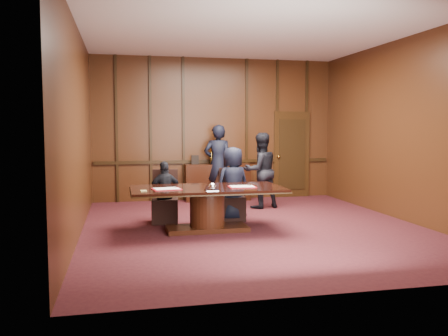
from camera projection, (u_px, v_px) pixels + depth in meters
name	position (u px, v px, depth m)	size (l,w,h in m)	color
room	(256.00, 131.00, 8.53)	(7.00, 7.04, 3.50)	#330E14
sideboard	(217.00, 181.00, 11.66)	(1.60, 0.45, 1.54)	black
conference_table	(207.00, 202.00, 8.20)	(2.62, 1.32, 0.76)	black
folder_left	(167.00, 189.00, 7.90)	(0.50, 0.40, 0.02)	#A10E17
folder_right	(242.00, 187.00, 8.20)	(0.48, 0.35, 0.02)	#A10E17
inkstand	(212.00, 187.00, 7.74)	(0.20, 0.14, 0.12)	white
notepad	(144.00, 191.00, 7.68)	(0.10, 0.07, 0.01)	#E2D46E
chair_left	(165.00, 207.00, 8.93)	(0.54, 0.54, 0.99)	black
chair_right	(232.00, 205.00, 9.21)	(0.53, 0.53, 0.99)	black
signatory_left	(165.00, 192.00, 8.83)	(0.68, 0.28, 1.17)	black
signatory_right	(233.00, 184.00, 9.10)	(0.69, 0.45, 1.42)	black
witness_left	(218.00, 163.00, 11.45)	(0.68, 0.45, 1.86)	black
witness_right	(260.00, 170.00, 10.52)	(0.82, 0.64, 1.68)	black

